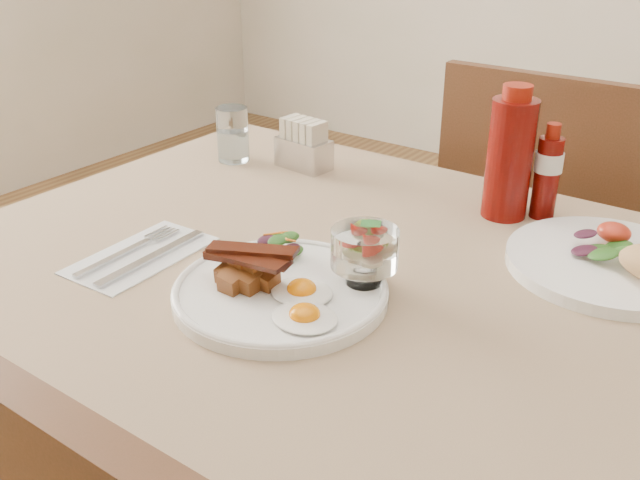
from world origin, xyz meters
TOP-DOWN VIEW (x-y plane):
  - table at (0.00, 0.00)m, footprint 1.33×0.88m
  - chair_far at (0.00, 0.66)m, footprint 0.42×0.42m
  - main_plate at (-0.10, -0.12)m, footprint 0.28×0.28m
  - fried_eggs at (-0.05, -0.15)m, footprint 0.14×0.14m
  - bacon_potato_pile at (-0.14, -0.14)m, footprint 0.13×0.08m
  - side_salad at (-0.15, -0.06)m, footprint 0.07×0.06m
  - fruit_cup at (-0.02, -0.05)m, footprint 0.09×0.09m
  - second_plate at (0.24, 0.20)m, footprint 0.30×0.28m
  - ketchup_bottle at (0.03, 0.30)m, footprint 0.09×0.09m
  - hot_sauce_bottle at (0.08, 0.33)m, footprint 0.05×0.05m
  - sugar_caddy at (-0.37, 0.29)m, footprint 0.11×0.07m
  - water_glass at (-0.51, 0.24)m, footprint 0.06×0.06m
  - napkin_cutlery at (-0.34, -0.15)m, footprint 0.12×0.22m

SIDE VIEW (x-z plane):
  - chair_far at x=0.00m, z-range 0.06..0.99m
  - table at x=0.00m, z-range 0.29..1.04m
  - napkin_cutlery at x=-0.34m, z-range 0.75..0.76m
  - main_plate at x=-0.10m, z-range 0.75..0.77m
  - second_plate at x=0.24m, z-range 0.74..0.81m
  - fried_eggs at x=-0.05m, z-range 0.76..0.79m
  - side_salad at x=-0.15m, z-range 0.77..0.80m
  - bacon_potato_pile at x=-0.14m, z-range 0.77..0.82m
  - sugar_caddy at x=-0.37m, z-range 0.75..0.84m
  - water_glass at x=-0.51m, z-range 0.75..0.85m
  - fruit_cup at x=-0.02m, z-range 0.77..0.86m
  - hot_sauce_bottle at x=0.08m, z-range 0.75..0.91m
  - ketchup_bottle at x=0.03m, z-range 0.75..0.96m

